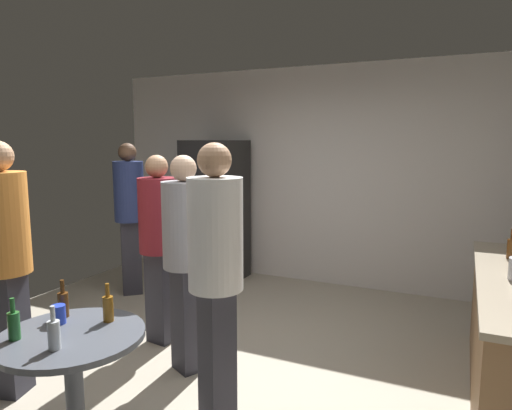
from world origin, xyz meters
TOP-DOWN VIEW (x-y plane):
  - ground_plane at (0.00, 0.00)m, footprint 5.20×5.20m
  - wall_back at (0.00, 2.63)m, footprint 5.32×0.06m
  - refrigerator at (-1.05, 2.20)m, footprint 0.70×0.68m
  - beer_bottle_on_counter at (2.21, 1.05)m, footprint 0.06×0.06m
  - foreground_table at (-0.07, -1.11)m, footprint 0.80×0.80m
  - beer_bottle_amber at (-0.01, -0.88)m, footprint 0.06×0.06m
  - beer_bottle_brown at (-0.30, -0.94)m, footprint 0.06×0.06m
  - beer_bottle_green at (-0.29, -1.28)m, footprint 0.06×0.06m
  - beer_bottle_clear at (0.00, -1.28)m, footprint 0.06×0.06m
  - plastic_cup_blue at (-0.25, -1.03)m, footprint 0.08×0.08m
  - person_in_maroon_shirt at (-0.55, 0.33)m, footprint 0.38×0.38m
  - person_in_orange_shirt at (-0.99, -0.80)m, footprint 0.42×0.42m
  - person_in_navy_shirt at (-1.65, 1.25)m, footprint 0.48×0.48m
  - person_in_gray_shirt at (-0.05, 0.00)m, footprint 0.46×0.46m
  - person_in_white_shirt at (0.49, -0.48)m, footprint 0.47×0.47m

SIDE VIEW (x-z plane):
  - ground_plane at x=0.00m, z-range -0.10..0.00m
  - foreground_table at x=-0.07m, z-range 0.26..1.00m
  - plastic_cup_blue at x=-0.25m, z-range 0.73..0.85m
  - beer_bottle_amber at x=-0.01m, z-range 0.70..0.93m
  - beer_bottle_brown at x=-0.30m, z-range 0.70..0.93m
  - beer_bottle_green at x=-0.29m, z-range 0.70..0.93m
  - beer_bottle_clear at x=0.00m, z-range 0.70..0.93m
  - refrigerator at x=-1.05m, z-range 0.00..1.80m
  - person_in_maroon_shirt at x=-0.55m, z-range 0.14..1.82m
  - beer_bottle_on_counter at x=2.21m, z-range 0.87..1.10m
  - person_in_gray_shirt at x=-0.05m, z-range 0.14..1.83m
  - person_in_navy_shirt at x=-1.65m, z-range 0.16..1.92m
  - person_in_white_shirt at x=0.49m, z-range 0.16..1.94m
  - person_in_orange_shirt at x=-0.99m, z-range 0.16..1.95m
  - wall_back at x=0.00m, z-range 0.00..2.70m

